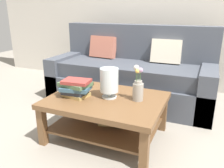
{
  "coord_description": "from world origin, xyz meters",
  "views": [
    {
      "loc": [
        0.9,
        -2.26,
        1.28
      ],
      "look_at": [
        -0.0,
        -0.17,
        0.53
      ],
      "focal_mm": 36.97,
      "sensor_mm": 36.0,
      "label": 1
    }
  ],
  "objects_px": {
    "couch": "(131,75)",
    "glass_hurricane_vase": "(109,81)",
    "book_stack_main": "(76,87)",
    "coffee_table": "(106,109)",
    "flower_pitcher": "(138,88)"
  },
  "relations": [
    {
      "from": "coffee_table",
      "to": "couch",
      "type": "bearing_deg",
      "value": 96.03
    },
    {
      "from": "glass_hurricane_vase",
      "to": "flower_pitcher",
      "type": "bearing_deg",
      "value": 8.03
    },
    {
      "from": "flower_pitcher",
      "to": "glass_hurricane_vase",
      "type": "bearing_deg",
      "value": -171.97
    },
    {
      "from": "coffee_table",
      "to": "book_stack_main",
      "type": "xyz_separation_m",
      "value": [
        -0.3,
        -0.08,
        0.21
      ]
    },
    {
      "from": "coffee_table",
      "to": "flower_pitcher",
      "type": "bearing_deg",
      "value": 12.38
    },
    {
      "from": "book_stack_main",
      "to": "glass_hurricane_vase",
      "type": "relative_size",
      "value": 1.11
    },
    {
      "from": "couch",
      "to": "coffee_table",
      "type": "height_order",
      "value": "couch"
    },
    {
      "from": "couch",
      "to": "glass_hurricane_vase",
      "type": "height_order",
      "value": "couch"
    },
    {
      "from": "couch",
      "to": "book_stack_main",
      "type": "distance_m",
      "value": 1.2
    },
    {
      "from": "coffee_table",
      "to": "glass_hurricane_vase",
      "type": "bearing_deg",
      "value": 53.12
    },
    {
      "from": "coffee_table",
      "to": "glass_hurricane_vase",
      "type": "xyz_separation_m",
      "value": [
        0.02,
        0.03,
        0.29
      ]
    },
    {
      "from": "couch",
      "to": "flower_pitcher",
      "type": "bearing_deg",
      "value": -67.86
    },
    {
      "from": "coffee_table",
      "to": "glass_hurricane_vase",
      "type": "distance_m",
      "value": 0.29
    },
    {
      "from": "book_stack_main",
      "to": "glass_hurricane_vase",
      "type": "bearing_deg",
      "value": 18.45
    },
    {
      "from": "coffee_table",
      "to": "book_stack_main",
      "type": "height_order",
      "value": "book_stack_main"
    }
  ]
}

